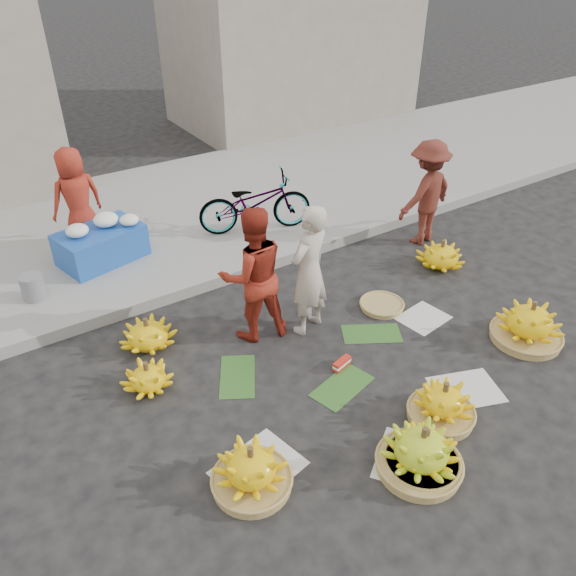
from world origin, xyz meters
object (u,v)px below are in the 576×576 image
banana_bunch_0 (251,470)px  banana_bunch_4 (529,323)px  vendor_cream (309,271)px  bicycle (255,203)px  flower_table (101,243)px

banana_bunch_0 → banana_bunch_4: size_ratio=0.79×
vendor_cream → banana_bunch_0: bearing=23.6°
banana_bunch_4 → bicycle: (-1.27, 3.71, 0.32)m
banana_bunch_0 → flower_table: 4.08m
banana_bunch_0 → banana_bunch_4: 3.49m
banana_bunch_4 → vendor_cream: bearing=141.6°
banana_bunch_0 → bicycle: bicycle is taller
banana_bunch_4 → flower_table: 5.29m
vendor_cream → bicycle: bearing=-125.3°
banana_bunch_4 → vendor_cream: vendor_cream is taller
vendor_cream → bicycle: size_ratio=0.94×
banana_bunch_0 → bicycle: size_ratio=0.44×
banana_bunch_4 → bicycle: bicycle is taller
banana_bunch_0 → vendor_cream: vendor_cream is taller
flower_table → bicycle: bicycle is taller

